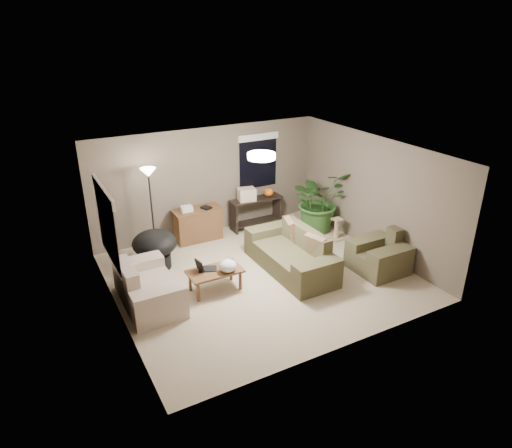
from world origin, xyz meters
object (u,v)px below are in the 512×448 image
papasan_chair (155,247)px  armchair (379,257)px  main_sofa (292,256)px  houseplant (319,207)px  floor_lamp (149,183)px  cat_scratching_post (337,230)px  loveseat (147,289)px  coffee_table (215,273)px  console_table (256,211)px  desk (198,224)px

papasan_chair → armchair: bearing=-30.0°
main_sofa → houseplant: bearing=40.0°
floor_lamp → cat_scratching_post: 4.34m
loveseat → papasan_chair: loveseat is taller
houseplant → coffee_table: bearing=-157.7°
coffee_table → console_table: (2.06, 2.19, 0.08)m
loveseat → houseplant: houseplant is taller
coffee_table → main_sofa: bearing=0.1°
desk → console_table: bearing=-0.7°
console_table → houseplant: (1.24, -0.84, 0.15)m
coffee_table → console_table: console_table is taller
main_sofa → houseplant: houseplant is taller
main_sofa → coffee_table: main_sofa is taller
armchair → desk: 4.06m
console_table → houseplant: bearing=-34.1°
armchair → floor_lamp: floor_lamp is taller
desk → houseplant: size_ratio=0.73×
console_table → cat_scratching_post: size_ratio=2.60×
coffee_table → floor_lamp: bearing=104.2°
armchair → coffee_table: (-3.21, 0.87, 0.06)m
main_sofa → papasan_chair: 2.77m
main_sofa → papasan_chair: main_sofa is taller
papasan_chair → cat_scratching_post: bearing=-9.3°
console_table → cat_scratching_post: (1.32, -1.47, -0.22)m
houseplant → cat_scratching_post: houseplant is taller
loveseat → floor_lamp: size_ratio=0.84×
desk → houseplant: houseplant is taller
console_table → cat_scratching_post: 1.99m
loveseat → console_table: 3.87m
loveseat → floor_lamp: (0.72, 1.88, 1.30)m
coffee_table → loveseat: bearing=172.3°
main_sofa → armchair: (1.51, -0.87, 0.00)m
main_sofa → armchair: size_ratio=2.20×
papasan_chair → coffee_table: bearing=-63.2°
desk → cat_scratching_post: size_ratio=2.20×
loveseat → coffee_table: size_ratio=1.60×
loveseat → papasan_chair: bearing=66.4°
desk → cat_scratching_post: bearing=-27.9°
coffee_table → console_table: 3.01m
loveseat → cat_scratching_post: size_ratio=3.20×
armchair → desk: size_ratio=0.91×
desk → floor_lamp: floor_lamp is taller
papasan_chair → console_table: bearing=16.3°
armchair → papasan_chair: bearing=150.0°
console_table → houseplant: size_ratio=0.86×
loveseat → armchair: (4.44, -1.03, 0.00)m
coffee_table → console_table: bearing=46.9°
main_sofa → console_table: (0.36, 2.19, 0.14)m
main_sofa → console_table: size_ratio=1.69×
armchair → console_table: 3.27m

